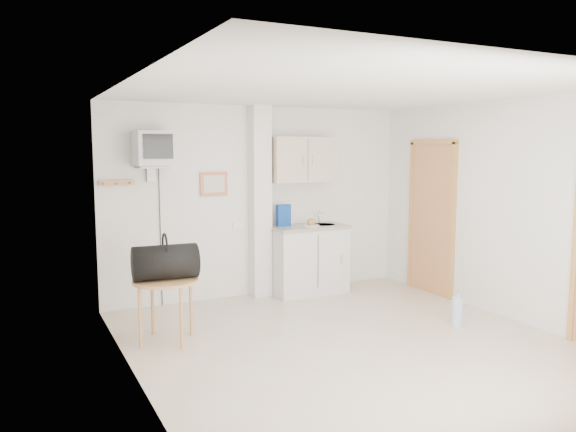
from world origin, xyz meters
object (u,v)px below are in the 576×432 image
crt_television (154,149)px  water_bottle (457,312)px  duffel_bag (165,262)px  round_table (166,287)px

crt_television → water_bottle: size_ratio=5.88×
duffel_bag → water_bottle: (2.98, -0.94, -0.66)m
crt_television → duffel_bag: bearing=-99.2°
round_table → duffel_bag: 0.26m
crt_television → round_table: 1.78m
round_table → duffel_bag: (-0.00, -0.01, 0.26)m
round_table → duffel_bag: duffel_bag is taller
crt_television → water_bottle: crt_television is taller
water_bottle → round_table: bearing=162.2°
water_bottle → crt_television: bearing=143.4°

